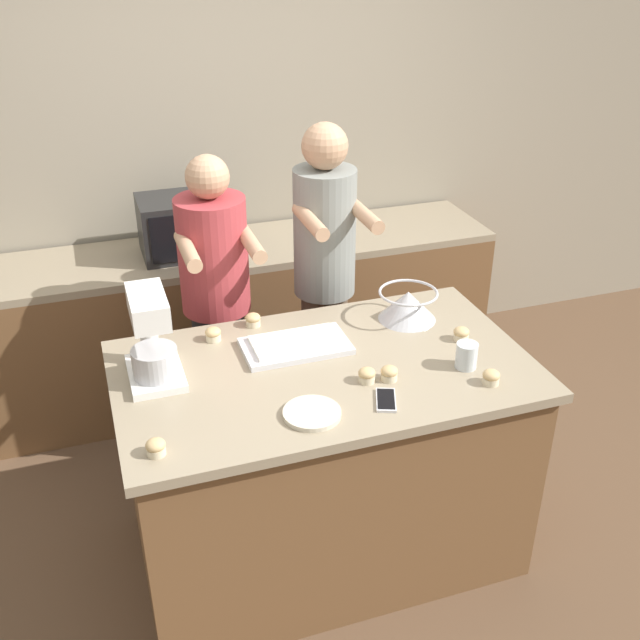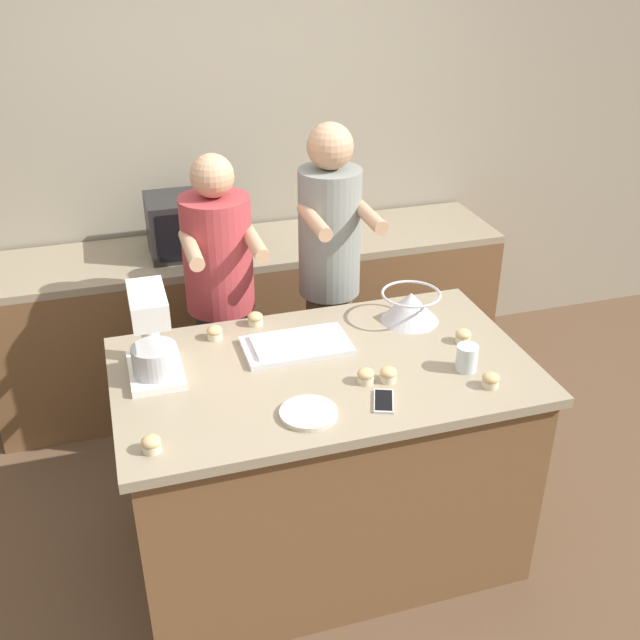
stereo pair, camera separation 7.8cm
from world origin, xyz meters
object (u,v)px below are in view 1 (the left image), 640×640
Objects in this scene: person_left at (218,314)px; baking_tray at (296,345)px; drinking_glass at (467,356)px; person_right at (325,285)px; cupcake_6 at (213,334)px; small_plate at (312,413)px; cupcake_1 at (491,377)px; stand_mixer at (152,341)px; cupcake_4 at (389,373)px; cupcake_3 at (367,375)px; cupcake_2 at (156,447)px; mixing_bowl at (408,304)px; cupcake_5 at (253,320)px; microwave_oven at (185,226)px; cupcake_0 at (461,334)px; cell_phone at (386,400)px.

person_left is 0.63m from baking_tray.
baking_tray is 0.68m from drinking_glass.
person_right is 25.93× the size of cupcake_6.
small_plate is 3.17× the size of cupcake_1.
stand_mixer is 1.19m from drinking_glass.
stand_mixer is 0.89m from cupcake_4.
cupcake_3 is at bearing -98.98° from person_right.
baking_tray is 0.80m from cupcake_2.
person_left is 0.43m from cupcake_6.
stand_mixer is 1.10m from mixing_bowl.
cupcake_6 is (-0.62, -0.40, 0.06)m from person_right.
baking_tray is 6.57× the size of cupcake_6.
cupcake_5 reaches higher than small_plate.
person_right reaches higher than cupcake_6.
person_right is 0.91m from cupcake_4.
microwave_oven is 4.53× the size of drinking_glass.
cupcake_6 is (-0.91, 0.65, 0.00)m from cupcake_1.
stand_mixer is at bearing -120.30° from person_left.
microwave_oven is 1.76m from cupcake_2.
cupcake_1 reaches higher than baking_tray.
cupcake_4 is (-0.40, -0.18, 0.00)m from cupcake_0.
cupcake_2 is at bearing -141.52° from baking_tray.
microwave_oven reaches higher than cupcake_4.
cupcake_2 is at bearing -153.13° from mixing_bowl.
person_left reaches higher than stand_mixer.
cupcake_1 is 0.46m from cupcake_3.
cupcake_1 is at bearing -63.51° from microwave_oven.
baking_tray is 6.57× the size of cupcake_0.
person_right reaches higher than cupcake_2.
cupcake_6 is (-0.30, 0.17, 0.01)m from baking_tray.
baking_tray is 2.68× the size of cell_phone.
cell_phone is at bearing 2.69° from cupcake_2.
cell_phone is at bearing -82.96° from cupcake_3.
mixing_bowl is at bearing 9.49° from baking_tray.
person_left is 0.94× the size of person_right.
microwave_oven is (0.33, 1.25, -0.05)m from stand_mixer.
cupcake_6 is (0.26, 0.21, -0.13)m from stand_mixer.
microwave_oven reaches higher than cupcake_0.
stand_mixer is 5.45× the size of cupcake_2.
small_plate is at bearing -138.32° from mixing_bowl.
cupcake_3 is at bearing -60.09° from baking_tray.
stand_mixer is 1.72× the size of small_plate.
cupcake_2 is (-0.42, -1.08, 0.12)m from person_left.
drinking_glass is 0.21m from cupcake_0.
mixing_bowl is 3.93× the size of cupcake_6.
microwave_oven is at bearing 123.94° from mixing_bowl.
stand_mixer is 5.45× the size of cupcake_6.
person_right is at bearing 112.95° from mixing_bowl.
person_left is at bearing 113.39° from cupcake_3.
person_left is 0.37m from cupcake_5.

